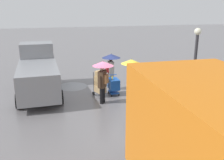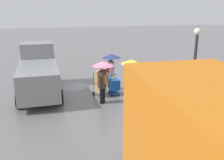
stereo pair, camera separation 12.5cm
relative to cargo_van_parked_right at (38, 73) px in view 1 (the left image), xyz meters
name	(u,v)px [view 1 (the left image)]	position (x,y,z in m)	size (l,w,h in m)	color
ground_plane	(112,97)	(-3.76, 1.53, -1.18)	(90.00, 90.00, 0.00)	slate
slush_patch_near_cluster	(72,86)	(-1.86, -0.83, -1.18)	(1.79, 1.79, 0.01)	#999BA0
cargo_van_parked_right	(38,73)	(0.00, 0.00, 0.00)	(2.33, 5.40, 2.60)	gray
shopping_cart_vendor	(114,84)	(-3.94, 1.12, -0.61)	(0.58, 0.83, 1.04)	#1951B2
hand_dolly_boxes	(100,83)	(-3.17, 1.18, -0.44)	(0.72, 0.83, 1.38)	#515156
pedestrian_pink_side	(103,72)	(-3.12, 2.16, 0.39)	(1.04, 1.04, 2.15)	black
pedestrian_black_side	(111,63)	(-3.98, 0.30, 0.39)	(1.04, 1.04, 2.15)	black
pedestrian_white_side	(132,70)	(-4.65, 2.05, 0.41)	(1.04, 1.04, 2.15)	black
street_lamp	(195,65)	(-6.36, 4.89, 1.19)	(0.28, 0.28, 3.86)	#2D2D33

